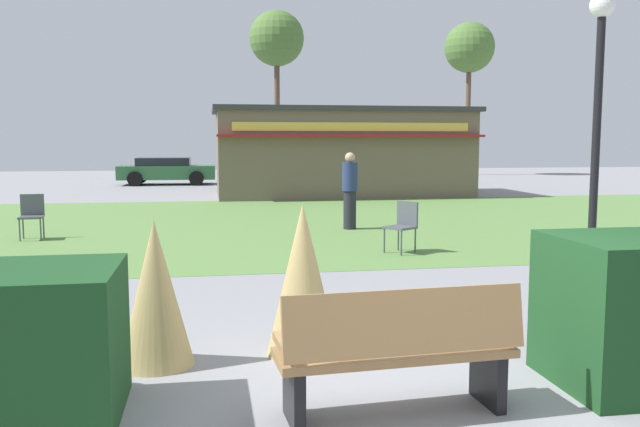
{
  "coord_description": "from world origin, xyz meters",
  "views": [
    {
      "loc": [
        -1.44,
        -4.49,
        1.94
      ],
      "look_at": [
        -0.06,
        3.58,
        1.03
      ],
      "focal_mm": 36.83,
      "sensor_mm": 36.0,
      "label": 1
    }
  ],
  "objects": [
    {
      "name": "ground_plane",
      "position": [
        0.0,
        0.0,
        0.0
      ],
      "size": [
        80.0,
        80.0,
        0.0
      ],
      "primitive_type": "plane",
      "color": "gray"
    },
    {
      "name": "lawn_patch",
      "position": [
        0.0,
        10.95,
        0.0
      ],
      "size": [
        36.0,
        12.0,
        0.01
      ],
      "primitive_type": "cube",
      "color": "#5B8442",
      "rests_on": "ground_plane"
    },
    {
      "name": "park_bench",
      "position": [
        -0.16,
        -0.2,
        0.48
      ],
      "size": [
        1.73,
        0.63,
        0.95
      ],
      "color": "#9E7547",
      "rests_on": "ground_plane"
    },
    {
      "name": "ornamental_grass_behind_left",
      "position": [
        -1.91,
        1.21,
        0.64
      ],
      "size": [
        0.64,
        0.64,
        1.27
      ],
      "primitive_type": "cone",
      "color": "tan",
      "rests_on": "ground_plane"
    },
    {
      "name": "ornamental_grass_behind_right",
      "position": [
        -0.61,
        1.29,
        0.7
      ],
      "size": [
        0.67,
        0.67,
        1.39
      ],
      "primitive_type": "cone",
      "color": "tan",
      "rests_on": "ground_plane"
    },
    {
      "name": "lamppost_mid",
      "position": [
        4.21,
        4.42,
        2.57
      ],
      "size": [
        0.36,
        0.36,
        4.07
      ],
      "color": "black",
      "rests_on": "ground_plane"
    },
    {
      "name": "trash_bin",
      "position": [
        -2.87,
        0.57,
        0.42
      ],
      "size": [
        0.52,
        0.52,
        0.84
      ],
      "primitive_type": "cylinder",
      "color": "#2D4233",
      "rests_on": "ground_plane"
    },
    {
      "name": "food_kiosk",
      "position": [
        3.27,
        18.63,
        1.55
      ],
      "size": [
        9.07,
        4.5,
        3.09
      ],
      "color": "#6B5B4C",
      "rests_on": "ground_plane"
    },
    {
      "name": "cafe_chair_west",
      "position": [
        -4.9,
        9.17,
        0.53
      ],
      "size": [
        0.48,
        0.48,
        0.89
      ],
      "color": "#4C5156",
      "rests_on": "ground_plane"
    },
    {
      "name": "cafe_chair_east",
      "position": [
        1.89,
        6.42,
        0.53
      ],
      "size": [
        0.61,
        0.61,
        0.89
      ],
      "color": "#4C5156",
      "rests_on": "ground_plane"
    },
    {
      "name": "person_strolling",
      "position": [
        1.62,
        9.56,
        0.86
      ],
      "size": [
        0.34,
        0.34,
        1.69
      ],
      "rotation": [
        0.0,
        0.0,
        4.07
      ],
      "color": "#23232D",
      "rests_on": "ground_plane"
    },
    {
      "name": "parked_car_west_slot",
      "position": [
        -3.26,
        25.46,
        0.64
      ],
      "size": [
        4.24,
        2.13,
        1.2
      ],
      "color": "#2D6638",
      "rests_on": "ground_plane"
    },
    {
      "name": "parked_car_center_slot",
      "position": [
        1.82,
        25.46,
        0.64
      ],
      "size": [
        4.34,
        2.32,
        1.2
      ],
      "color": "#B7BABF",
      "rests_on": "ground_plane"
    },
    {
      "name": "parked_car_east_slot",
      "position": [
        7.01,
        25.46,
        0.64
      ],
      "size": [
        4.34,
        2.34,
        1.2
      ],
      "color": "black",
      "rests_on": "ground_plane"
    },
    {
      "name": "tree_left_bg",
      "position": [
        13.15,
        31.1,
        7.06
      ],
      "size": [
        2.8,
        2.8,
        8.55
      ],
      "color": "brown",
      "rests_on": "ground_plane"
    },
    {
      "name": "tree_right_bg",
      "position": [
        2.13,
        29.5,
        7.04
      ],
      "size": [
        2.8,
        2.8,
        8.53
      ],
      "color": "brown",
      "rests_on": "ground_plane"
    }
  ]
}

